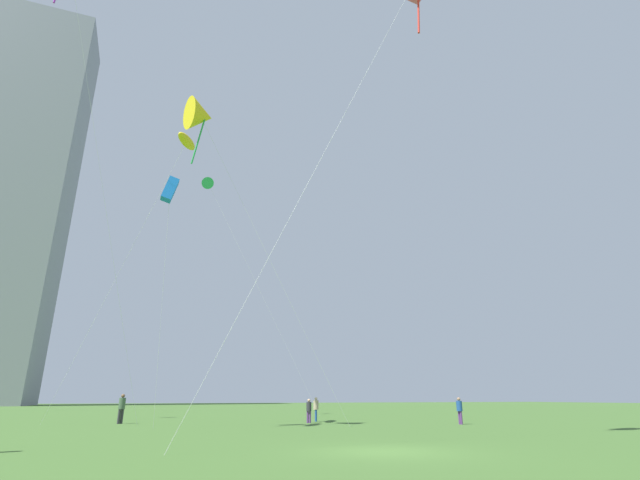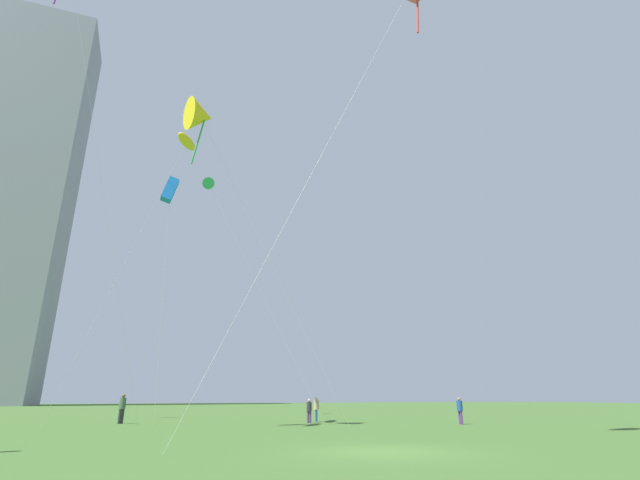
{
  "view_description": "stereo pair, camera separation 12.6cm",
  "coord_description": "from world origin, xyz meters",
  "px_view_note": "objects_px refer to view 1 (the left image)",
  "views": [
    {
      "loc": [
        -7.72,
        -14.5,
        1.64
      ],
      "look_at": [
        2.82,
        13.5,
        11.74
      ],
      "focal_mm": 26.24,
      "sensor_mm": 36.0,
      "label": 1
    },
    {
      "loc": [
        -7.6,
        -14.54,
        1.64
      ],
      "look_at": [
        2.82,
        13.5,
        11.74
      ],
      "focal_mm": 26.24,
      "sensor_mm": 36.0,
      "label": 2
    }
  ],
  "objects_px": {
    "kite_flying_6": "(209,184)",
    "kite_flying_1": "(187,142)",
    "person_standing_0": "(316,407)",
    "kite_flying_0": "(170,190)",
    "person_standing_1": "(459,409)",
    "person_standing_4": "(122,406)",
    "distant_highrise_0": "(12,192)",
    "person_standing_3": "(309,409)",
    "kite_flying_2": "(201,116)"
  },
  "relations": [
    {
      "from": "kite_flying_0",
      "to": "kite_flying_2",
      "type": "distance_m",
      "value": 5.49
    },
    {
      "from": "person_standing_0",
      "to": "person_standing_3",
      "type": "relative_size",
      "value": 1.07
    },
    {
      "from": "person_standing_4",
      "to": "distant_highrise_0",
      "type": "xyz_separation_m",
      "value": [
        -32.11,
        85.64,
        47.0
      ]
    },
    {
      "from": "person_standing_3",
      "to": "kite_flying_6",
      "type": "height_order",
      "value": "kite_flying_6"
    },
    {
      "from": "person_standing_4",
      "to": "kite_flying_0",
      "type": "height_order",
      "value": "kite_flying_0"
    },
    {
      "from": "distant_highrise_0",
      "to": "kite_flying_0",
      "type": "bearing_deg",
      "value": -70.47
    },
    {
      "from": "kite_flying_1",
      "to": "kite_flying_6",
      "type": "relative_size",
      "value": 0.82
    },
    {
      "from": "person_standing_3",
      "to": "kite_flying_2",
      "type": "relative_size",
      "value": 0.08
    },
    {
      "from": "person_standing_4",
      "to": "distant_highrise_0",
      "type": "height_order",
      "value": "distant_highrise_0"
    },
    {
      "from": "person_standing_3",
      "to": "kite_flying_2",
      "type": "xyz_separation_m",
      "value": [
        -9.26,
        -4.74,
        18.07
      ]
    },
    {
      "from": "kite_flying_0",
      "to": "kite_flying_1",
      "type": "xyz_separation_m",
      "value": [
        0.79,
        2.38,
        4.83
      ]
    },
    {
      "from": "kite_flying_6",
      "to": "person_standing_1",
      "type": "bearing_deg",
      "value": -51.25
    },
    {
      "from": "person_standing_3",
      "to": "kite_flying_0",
      "type": "height_order",
      "value": "kite_flying_0"
    },
    {
      "from": "person_standing_0",
      "to": "person_standing_3",
      "type": "distance_m",
      "value": 2.16
    },
    {
      "from": "person_standing_4",
      "to": "person_standing_1",
      "type": "bearing_deg",
      "value": -44.38
    },
    {
      "from": "kite_flying_0",
      "to": "kite_flying_6",
      "type": "relative_size",
      "value": 0.62
    },
    {
      "from": "kite_flying_1",
      "to": "person_standing_0",
      "type": "bearing_deg",
      "value": 18.66
    },
    {
      "from": "person_standing_3",
      "to": "kite_flying_1",
      "type": "distance_m",
      "value": 20.24
    },
    {
      "from": "person_standing_4",
      "to": "kite_flying_2",
      "type": "height_order",
      "value": "kite_flying_2"
    },
    {
      "from": "kite_flying_0",
      "to": "distant_highrise_0",
      "type": "height_order",
      "value": "distant_highrise_0"
    },
    {
      "from": "person_standing_1",
      "to": "person_standing_3",
      "type": "xyz_separation_m",
      "value": [
        -8.6,
        4.99,
        -0.06
      ]
    },
    {
      "from": "person_standing_0",
      "to": "person_standing_1",
      "type": "height_order",
      "value": "person_standing_0"
    },
    {
      "from": "person_standing_0",
      "to": "kite_flying_2",
      "type": "bearing_deg",
      "value": -39.77
    },
    {
      "from": "person_standing_0",
      "to": "kite_flying_6",
      "type": "height_order",
      "value": "kite_flying_6"
    },
    {
      "from": "person_standing_3",
      "to": "kite_flying_6",
      "type": "xyz_separation_m",
      "value": [
        -6.47,
        13.78,
        21.94
      ]
    },
    {
      "from": "person_standing_3",
      "to": "distant_highrise_0",
      "type": "relative_size",
      "value": 0.02
    },
    {
      "from": "person_standing_0",
      "to": "kite_flying_1",
      "type": "height_order",
      "value": "kite_flying_1"
    },
    {
      "from": "kite_flying_1",
      "to": "distant_highrise_0",
      "type": "height_order",
      "value": "distant_highrise_0"
    },
    {
      "from": "person_standing_0",
      "to": "kite_flying_2",
      "type": "distance_m",
      "value": 21.81
    },
    {
      "from": "person_standing_1",
      "to": "kite_flying_0",
      "type": "distance_m",
      "value": 23.05
    },
    {
      "from": "person_standing_4",
      "to": "kite_flying_6",
      "type": "distance_m",
      "value": 24.68
    },
    {
      "from": "person_standing_0",
      "to": "kite_flying_6",
      "type": "xyz_separation_m",
      "value": [
        -7.65,
        11.97,
        21.87
      ]
    },
    {
      "from": "person_standing_1",
      "to": "person_standing_3",
      "type": "distance_m",
      "value": 9.94
    },
    {
      "from": "kite_flying_2",
      "to": "kite_flying_6",
      "type": "height_order",
      "value": "kite_flying_6"
    },
    {
      "from": "distant_highrise_0",
      "to": "person_standing_0",
      "type": "bearing_deg",
      "value": -62.78
    },
    {
      "from": "person_standing_1",
      "to": "kite_flying_6",
      "type": "distance_m",
      "value": 32.53
    },
    {
      "from": "kite_flying_0",
      "to": "kite_flying_6",
      "type": "bearing_deg",
      "value": 77.09
    },
    {
      "from": "kite_flying_6",
      "to": "kite_flying_1",
      "type": "bearing_deg",
      "value": -102.05
    },
    {
      "from": "person_standing_4",
      "to": "person_standing_0",
      "type": "bearing_deg",
      "value": -29.24
    },
    {
      "from": "person_standing_1",
      "to": "person_standing_4",
      "type": "relative_size",
      "value": 0.88
    },
    {
      "from": "person_standing_0",
      "to": "kite_flying_2",
      "type": "height_order",
      "value": "kite_flying_2"
    },
    {
      "from": "person_standing_1",
      "to": "kite_flying_6",
      "type": "xyz_separation_m",
      "value": [
        -15.07,
        18.77,
        21.88
      ]
    },
    {
      "from": "person_standing_3",
      "to": "kite_flying_2",
      "type": "height_order",
      "value": "kite_flying_2"
    },
    {
      "from": "kite_flying_2",
      "to": "kite_flying_1",
      "type": "bearing_deg",
      "value": 101.19
    },
    {
      "from": "person_standing_4",
      "to": "kite_flying_0",
      "type": "bearing_deg",
      "value": -102.27
    },
    {
      "from": "distant_highrise_0",
      "to": "person_standing_1",
      "type": "bearing_deg",
      "value": -60.94
    },
    {
      "from": "kite_flying_1",
      "to": "kite_flying_2",
      "type": "xyz_separation_m",
      "value": [
        0.56,
        -2.84,
        0.47
      ]
    },
    {
      "from": "person_standing_3",
      "to": "kite_flying_1",
      "type": "relative_size",
      "value": 0.08
    },
    {
      "from": "person_standing_0",
      "to": "person_standing_3",
      "type": "bearing_deg",
      "value": -14.96
    },
    {
      "from": "person_standing_0",
      "to": "kite_flying_0",
      "type": "bearing_deg",
      "value": -44.55
    }
  ]
}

